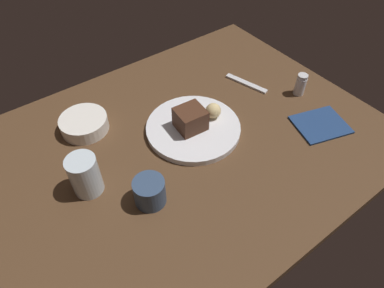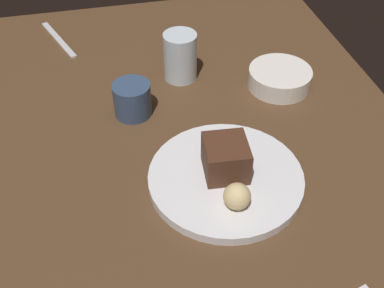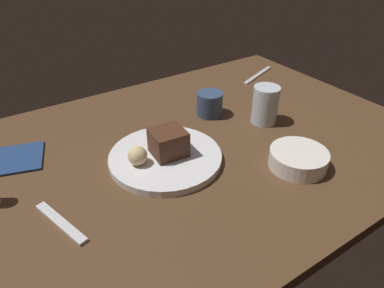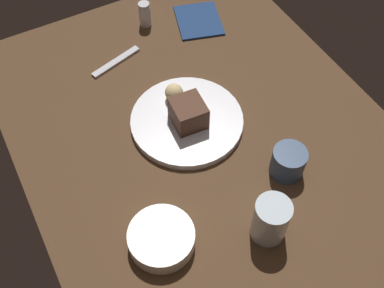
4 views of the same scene
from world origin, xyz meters
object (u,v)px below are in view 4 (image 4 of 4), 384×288
object	(u,v)px
salt_shaker	(145,14)
dessert_plate	(187,121)
folded_napkin	(199,20)
bread_roll	(174,93)
dessert_spoon	(116,62)
coffee_cup	(288,162)
water_glass	(271,220)
side_bowl	(161,239)
chocolate_cake_slice	(188,113)

from	to	relation	value
salt_shaker	dessert_plate	bearing A→B (deg)	-10.11
dessert_plate	folded_napkin	bearing A→B (deg)	146.54
bread_roll	dessert_spoon	bearing A→B (deg)	-160.40
folded_napkin	salt_shaker	bearing A→B (deg)	-113.81
folded_napkin	dessert_spoon	bearing A→B (deg)	-81.67
coffee_cup	folded_napkin	xyz separation A→B (cm)	(-53.24, 7.43, -3.15)
water_glass	side_bowl	distance (cm)	21.82
bread_roll	dessert_spoon	distance (cm)	21.49
chocolate_cake_slice	water_glass	size ratio (longest dim) A/B	0.73
chocolate_cake_slice	folded_napkin	world-z (taller)	chocolate_cake_slice
side_bowl	dessert_spoon	distance (cm)	52.86
bread_roll	salt_shaker	size ratio (longest dim) A/B	0.62
chocolate_cake_slice	side_bowl	size ratio (longest dim) A/B	0.57
dessert_plate	dessert_spoon	xyz separation A→B (cm)	(-26.90, -6.85, -0.53)
chocolate_cake_slice	dessert_spoon	xyz separation A→B (cm)	(-27.83, -6.76, -4.52)
dessert_plate	dessert_spoon	size ratio (longest dim) A/B	1.79
dessert_plate	water_glass	world-z (taller)	water_glass
side_bowl	water_glass	bearing A→B (deg)	67.98
dessert_spoon	salt_shaker	bearing A→B (deg)	-159.10
side_bowl	dessert_spoon	xyz separation A→B (cm)	(-51.44, 12.07, -1.70)
salt_shaker	folded_napkin	distance (cm)	15.45
coffee_cup	dessert_spoon	xyz separation A→B (cm)	(-49.24, -19.84, -3.10)
salt_shaker	bread_roll	bearing A→B (deg)	-11.92
chocolate_cake_slice	side_bowl	xyz separation A→B (cm)	(23.61, -18.83, -2.82)
dessert_plate	side_bowl	bearing A→B (deg)	-37.62
chocolate_cake_slice	bread_roll	world-z (taller)	chocolate_cake_slice
chocolate_cake_slice	coffee_cup	world-z (taller)	chocolate_cake_slice
dessert_plate	salt_shaker	distance (cm)	37.67
salt_shaker	dessert_spoon	xyz separation A→B (cm)	(10.09, -13.44, -3.16)
water_glass	dessert_spoon	distance (cm)	60.26
dessert_plate	coffee_cup	world-z (taller)	coffee_cup
bread_roll	folded_napkin	world-z (taller)	bread_roll
dessert_plate	dessert_spoon	world-z (taller)	dessert_plate
salt_shaker	coffee_cup	world-z (taller)	salt_shaker
coffee_cup	folded_napkin	distance (cm)	53.84
dessert_plate	water_glass	bearing A→B (deg)	1.91
bread_roll	water_glass	size ratio (longest dim) A/B	0.42
dessert_spoon	coffee_cup	bearing A→B (deg)	95.95
bread_roll	coffee_cup	world-z (taller)	coffee_cup
water_glass	dessert_spoon	size ratio (longest dim) A/B	0.71
bread_roll	salt_shaker	distance (cm)	30.71
dessert_plate	chocolate_cake_slice	world-z (taller)	chocolate_cake_slice
dessert_plate	dessert_spoon	bearing A→B (deg)	-165.71
dessert_plate	side_bowl	xyz separation A→B (cm)	(24.54, -18.92, 1.17)
dessert_spoon	dessert_plate	bearing A→B (deg)	88.30
coffee_cup	dessert_spoon	bearing A→B (deg)	-158.06
coffee_cup	folded_napkin	size ratio (longest dim) A/B	0.52
bread_roll	dessert_spoon	size ratio (longest dim) A/B	0.30
bread_roll	folded_napkin	size ratio (longest dim) A/B	0.31
salt_shaker	folded_napkin	bearing A→B (deg)	66.19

